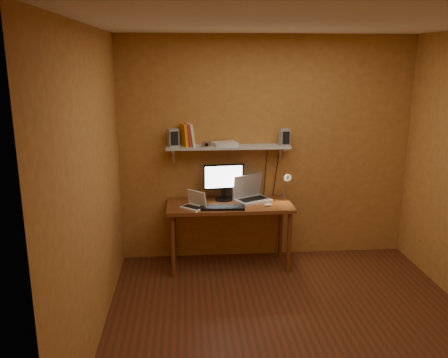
{
  "coord_description": "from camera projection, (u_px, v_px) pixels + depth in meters",
  "views": [
    {
      "loc": [
        -0.93,
        -3.78,
        2.34
      ],
      "look_at": [
        -0.53,
        1.18,
        1.06
      ],
      "focal_mm": 38.0,
      "sensor_mm": 36.0,
      "label": 1
    }
  ],
  "objects": [
    {
      "name": "desk",
      "position": [
        230.0,
        211.0,
        5.34
      ],
      "size": [
        1.4,
        0.6,
        0.75
      ],
      "color": "brown",
      "rests_on": "ground"
    },
    {
      "name": "laptop",
      "position": [
        251.0,
        193.0,
        5.45
      ],
      "size": [
        0.47,
        0.42,
        0.29
      ],
      "rotation": [
        0.0,
        0.0,
        0.49
      ],
      "color": "#989AA0",
      "rests_on": "desk"
    },
    {
      "name": "speaker_right",
      "position": [
        284.0,
        137.0,
        5.37
      ],
      "size": [
        0.12,
        0.12,
        0.18
      ],
      "primitive_type": "cube",
      "rotation": [
        0.0,
        0.0,
        0.15
      ],
      "color": "#989AA0",
      "rests_on": "wall_shelf"
    },
    {
      "name": "wall_shelf",
      "position": [
        228.0,
        147.0,
        5.35
      ],
      "size": [
        1.4,
        0.25,
        0.21
      ],
      "color": "silver",
      "rests_on": "room"
    },
    {
      "name": "books",
      "position": [
        187.0,
        135.0,
        5.3
      ],
      "size": [
        0.18,
        0.18,
        0.25
      ],
      "color": "orange",
      "rests_on": "wall_shelf"
    },
    {
      "name": "shelf_camera",
      "position": [
        206.0,
        144.0,
        5.25
      ],
      "size": [
        0.11,
        0.07,
        0.07
      ],
      "color": "silver",
      "rests_on": "wall_shelf"
    },
    {
      "name": "desk_lamp",
      "position": [
        286.0,
        182.0,
        5.44
      ],
      "size": [
        0.09,
        0.23,
        0.38
      ],
      "color": "silver",
      "rests_on": "desk"
    },
    {
      "name": "speaker_left",
      "position": [
        173.0,
        138.0,
        5.29
      ],
      "size": [
        0.14,
        0.14,
        0.2
      ],
      "primitive_type": "cube",
      "rotation": [
        0.0,
        0.0,
        0.29
      ],
      "color": "#989AA0",
      "rests_on": "wall_shelf"
    },
    {
      "name": "keyboard",
      "position": [
        222.0,
        207.0,
        5.14
      ],
      "size": [
        0.49,
        0.19,
        0.03
      ],
      "primitive_type": "cube",
      "rotation": [
        0.0,
        0.0,
        -0.06
      ],
      "color": "black",
      "rests_on": "desk"
    },
    {
      "name": "room",
      "position": [
        298.0,
        185.0,
        3.98
      ],
      "size": [
        3.44,
        3.24,
        2.64
      ],
      "color": "#5A2617",
      "rests_on": "ground"
    },
    {
      "name": "mouse",
      "position": [
        268.0,
        205.0,
        5.22
      ],
      "size": [
        0.1,
        0.08,
        0.03
      ],
      "primitive_type": "ellipsoid",
      "rotation": [
        0.0,
        0.0,
        0.24
      ],
      "color": "silver",
      "rests_on": "desk"
    },
    {
      "name": "monitor",
      "position": [
        224.0,
        180.0,
        5.4
      ],
      "size": [
        0.46,
        0.22,
        0.42
      ],
      "rotation": [
        0.0,
        0.0,
        0.11
      ],
      "color": "black",
      "rests_on": "desk"
    },
    {
      "name": "router",
      "position": [
        225.0,
        144.0,
        5.34
      ],
      "size": [
        0.31,
        0.25,
        0.04
      ],
      "primitive_type": "cube",
      "rotation": [
        0.0,
        0.0,
        0.28
      ],
      "color": "silver",
      "rests_on": "wall_shelf"
    },
    {
      "name": "netbook",
      "position": [
        194.0,
        203.0,
        5.16
      ],
      "size": [
        0.3,
        0.29,
        0.19
      ],
      "rotation": [
        0.0,
        0.0,
        -0.73
      ],
      "color": "silver",
      "rests_on": "desk"
    }
  ]
}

